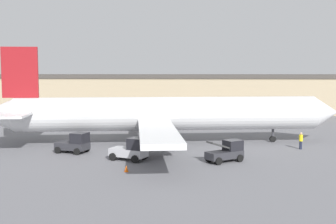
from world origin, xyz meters
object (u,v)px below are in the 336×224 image
Objects in this scene: airplane at (160,114)px; ground_crew_worker at (301,140)px; pushback_tug at (131,150)px; safety_cone_near at (126,169)px; baggage_tug at (75,143)px; belt_loader_truck at (227,151)px.

airplane reaches higher than ground_crew_worker.
airplane is 9.65m from pushback_tug.
airplane is at bearing 81.91° from safety_cone_near.
baggage_tug reaches higher than safety_cone_near.
airplane is at bearing 53.37° from baggage_tug.
pushback_tug is (-17.17, -6.29, 0.03)m from ground_crew_worker.
baggage_tug is at bearing 129.09° from safety_cone_near.
airplane is 14.03m from safety_cone_near.
pushback_tug is at bearing 91.89° from safety_cone_near.
baggage_tug is 10.07m from safety_cone_near.
belt_loader_truck is 9.65m from safety_cone_near.
pushback_tug is 6.86× the size of safety_cone_near.
airplane is 11.18× the size of belt_loader_truck.
baggage_tug is 15.36m from belt_loader_truck.
baggage_tug is (-8.26, -5.75, -2.39)m from airplane.
airplane is 22.91× the size of ground_crew_worker.
safety_cone_near is (0.15, -4.43, -0.72)m from pushback_tug.
pushback_tug is (-2.07, -9.12, -2.36)m from airplane.
safety_cone_near is (6.33, -7.80, -0.68)m from baggage_tug.
ground_crew_worker is at bearing 32.19° from safety_cone_near.
belt_loader_truck is at bearing 22.83° from pushback_tug.
airplane is 10.95× the size of pushback_tug.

